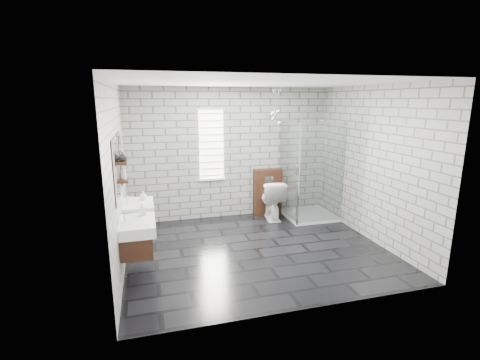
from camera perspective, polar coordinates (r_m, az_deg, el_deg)
name	(u,v)px	position (r m, az deg, el deg)	size (l,w,h in m)	color
floor	(256,249)	(5.96, 2.68, -11.30)	(4.20, 3.60, 0.02)	black
ceiling	(258,82)	(5.44, 2.99, 15.80)	(4.20, 3.60, 0.02)	white
wall_back	(230,154)	(7.26, -1.62, 4.34)	(4.20, 0.02, 2.70)	#A2A39D
wall_front	(308,201)	(3.91, 11.10, -3.45)	(4.20, 0.02, 2.70)	#A2A39D
wall_left	(118,178)	(5.29, -19.44, 0.34)	(0.02, 3.60, 2.70)	#A2A39D
wall_right	(372,164)	(6.51, 20.80, 2.49)	(0.02, 3.60, 2.70)	#A2A39D
vanity_left	(134,228)	(4.96, -16.94, -7.48)	(0.47, 0.70, 1.57)	#391E11
vanity_right	(136,208)	(5.79, -16.76, -4.49)	(0.47, 0.70, 1.57)	#391E11
shelf_lower	(123,180)	(5.24, -18.58, -0.04)	(0.14, 0.30, 0.03)	#391E11
shelf_upper	(122,162)	(5.20, -18.79, 2.75)	(0.14, 0.30, 0.03)	#391E11
window	(211,145)	(7.12, -4.72, 5.76)	(0.56, 0.05, 1.48)	white
cistern_panel	(267,192)	(7.56, 4.52, -1.93)	(0.60, 0.20, 1.00)	#391E11
flush_plate	(269,179)	(7.39, 4.84, 0.11)	(0.18, 0.01, 0.12)	silver
shower_enclosure	(308,195)	(7.37, 11.03, -2.51)	(1.00, 1.00, 2.03)	white
pendant_cluster	(276,116)	(6.99, 5.86, 10.43)	(0.26, 0.24, 0.75)	silver
toilet	(272,199)	(7.34, 5.20, -3.14)	(0.46, 0.80, 0.81)	white
soap_bottle_a	(143,209)	(5.09, -15.69, -4.65)	(0.08, 0.08, 0.18)	#B2B2B2
soap_bottle_b	(143,195)	(5.88, -15.61, -2.47)	(0.11, 0.11, 0.14)	#B2B2B2
soap_bottle_c	(124,172)	(5.21, -18.57, 1.18)	(0.08, 0.08, 0.20)	#B2B2B2
vase	(122,157)	(5.19, -18.74, 3.64)	(0.12, 0.12, 0.13)	#B2B2B2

